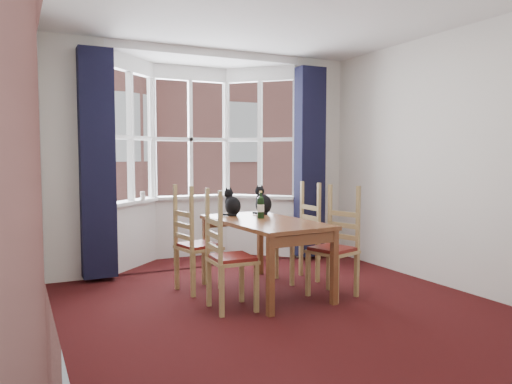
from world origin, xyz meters
TOP-DOWN VIEW (x-y plane):
  - floor at (0.00, 0.00)m, footprint 4.50×4.50m
  - ceiling at (0.00, 0.00)m, footprint 4.50×4.50m
  - wall_left at (-2.00, 0.00)m, footprint 0.00×4.50m
  - wall_right at (2.00, 0.00)m, footprint 0.00×4.50m
  - wall_back_pier_left at (-1.65, 2.25)m, footprint 0.70×0.12m
  - wall_back_pier_right at (1.65, 2.25)m, footprint 0.70×0.12m
  - bay_window at (0.00, 2.75)m, footprint 2.76×0.94m
  - curtain_left at (-1.42, 2.07)m, footprint 0.38×0.22m
  - curtain_right at (1.42, 2.07)m, footprint 0.38×0.22m
  - dining_table at (0.08, 0.82)m, footprint 0.92×1.59m
  - chair_left_near at (-0.55, 0.42)m, footprint 0.41×0.43m
  - chair_left_far at (-0.62, 1.16)m, footprint 0.47×0.48m
  - chair_right_near at (0.72, 0.39)m, footprint 0.51×0.52m
  - chair_right_far at (0.74, 1.10)m, footprint 0.41×0.43m
  - cat_left at (-0.06, 1.36)m, footprint 0.22×0.27m
  - cat_right at (0.33, 1.34)m, footprint 0.20×0.27m
  - wine_bottle at (0.12, 0.97)m, footprint 0.08×0.08m
  - candle_tall at (-0.79, 2.60)m, footprint 0.06×0.06m
  - street at (0.00, 32.25)m, footprint 80.00×80.00m
  - tenement_building at (0.00, 14.01)m, footprint 18.40×7.80m

SIDE VIEW (x-z plane):
  - street at x=0.00m, z-range -6.00..-6.00m
  - floor at x=0.00m, z-range 0.00..0.00m
  - chair_left_near at x=-0.55m, z-range 0.01..0.93m
  - chair_left_far at x=-0.62m, z-range 0.01..0.93m
  - chair_right_near at x=0.72m, z-range 0.01..0.93m
  - chair_right_far at x=0.74m, z-range 0.01..0.93m
  - dining_table at x=0.08m, z-range 0.30..1.07m
  - cat_left at x=-0.06m, z-range 0.73..1.06m
  - wine_bottle at x=0.12m, z-range 0.75..1.05m
  - cat_right at x=0.33m, z-range 0.73..1.07m
  - candle_tall at x=-0.79m, z-range 0.87..0.98m
  - curtain_left at x=-1.42m, z-range 0.05..2.65m
  - curtain_right at x=1.42m, z-range 0.05..2.65m
  - wall_left at x=-2.00m, z-range -0.85..3.65m
  - wall_right at x=2.00m, z-range -0.85..3.65m
  - wall_back_pier_left at x=-1.65m, z-range 0.00..2.80m
  - wall_back_pier_right at x=1.65m, z-range 0.00..2.80m
  - bay_window at x=0.00m, z-range 0.00..2.80m
  - tenement_building at x=0.00m, z-range -6.00..9.20m
  - ceiling at x=0.00m, z-range 2.80..2.80m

